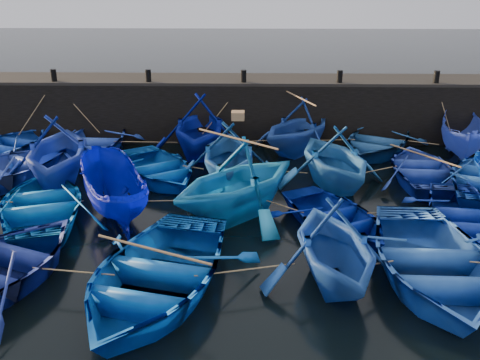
{
  "coord_description": "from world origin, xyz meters",
  "views": [
    {
      "loc": [
        0.37,
        -12.74,
        6.91
      ],
      "look_at": [
        0.0,
        3.2,
        0.7
      ],
      "focal_mm": 40.0,
      "sensor_mm": 36.0,
      "label": 1
    }
  ],
  "objects": [
    {
      "name": "ground",
      "position": [
        0.0,
        0.0,
        0.0
      ],
      "size": [
        120.0,
        120.0,
        0.0
      ],
      "primitive_type": "plane",
      "color": "black",
      "rests_on": "ground"
    },
    {
      "name": "quay_wall",
      "position": [
        0.0,
        10.5,
        1.25
      ],
      "size": [
        26.0,
        2.5,
        2.5
      ],
      "primitive_type": "cube",
      "color": "black",
      "rests_on": "ground"
    },
    {
      "name": "quay_top",
      "position": [
        0.0,
        10.5,
        2.56
      ],
      "size": [
        26.0,
        2.5,
        0.12
      ],
      "primitive_type": "cube",
      "color": "black",
      "rests_on": "quay_wall"
    },
    {
      "name": "bollard_0",
      "position": [
        -8.0,
        9.6,
        2.87
      ],
      "size": [
        0.24,
        0.24,
        0.5
      ],
      "primitive_type": "cylinder",
      "color": "black",
      "rests_on": "quay_top"
    },
    {
      "name": "bollard_1",
      "position": [
        -4.0,
        9.6,
        2.87
      ],
      "size": [
        0.24,
        0.24,
        0.5
      ],
      "primitive_type": "cylinder",
      "color": "black",
      "rests_on": "quay_top"
    },
    {
      "name": "bollard_2",
      "position": [
        0.0,
        9.6,
        2.87
      ],
      "size": [
        0.24,
        0.24,
        0.5
      ],
      "primitive_type": "cylinder",
      "color": "black",
      "rests_on": "quay_top"
    },
    {
      "name": "bollard_3",
      "position": [
        4.0,
        9.6,
        2.87
      ],
      "size": [
        0.24,
        0.24,
        0.5
      ],
      "primitive_type": "cylinder",
      "color": "black",
      "rests_on": "quay_top"
    },
    {
      "name": "bollard_4",
      "position": [
        8.0,
        9.6,
        2.87
      ],
      "size": [
        0.24,
        0.24,
        0.5
      ],
      "primitive_type": "cylinder",
      "color": "black",
      "rests_on": "quay_top"
    },
    {
      "name": "boat_0",
      "position": [
        -9.41,
        7.37,
        0.48
      ],
      "size": [
        4.67,
        5.48,
        0.96
      ],
      "primitive_type": "imported",
      "rotation": [
        0.0,
        0.0,
        2.81
      ],
      "color": "navy",
      "rests_on": "ground"
    },
    {
      "name": "boat_1",
      "position": [
        -6.09,
        7.75,
        0.53
      ],
      "size": [
        3.84,
        5.22,
        1.05
      ],
      "primitive_type": "imported",
      "rotation": [
        0.0,
        0.0,
        -0.04
      ],
      "color": "blue",
      "rests_on": "ground"
    },
    {
      "name": "boat_2",
      "position": [
        -1.71,
        7.69,
        1.25
      ],
      "size": [
        4.09,
        4.74,
        2.49
      ],
      "primitive_type": "imported",
      "rotation": [
        0.0,
        0.0,
        -0.0
      ],
      "color": "#04148B",
      "rests_on": "ground"
    },
    {
      "name": "boat_3",
      "position": [
        2.22,
        8.1,
        1.14
      ],
      "size": [
        5.58,
        5.69,
        2.27
      ],
      "primitive_type": "imported",
      "rotation": [
        0.0,
        0.0,
        -0.65
      ],
      "color": "#1F45A3",
      "rests_on": "ground"
    },
    {
      "name": "boat_4",
      "position": [
        5.47,
        8.26,
        0.51
      ],
      "size": [
        5.43,
        6.0,
        1.02
      ],
      "primitive_type": "imported",
      "rotation": [
        0.0,
        0.0,
        -0.49
      ],
      "color": "navy",
      "rests_on": "ground"
    },
    {
      "name": "boat_5",
      "position": [
        8.69,
        7.63,
        0.84
      ],
      "size": [
        2.75,
        4.63,
        1.68
      ],
      "primitive_type": "imported",
      "rotation": [
        0.0,
        0.0,
        -0.27
      ],
      "color": "blue",
      "rests_on": "ground"
    },
    {
      "name": "boat_6",
      "position": [
        -8.23,
        4.47,
        0.56
      ],
      "size": [
        6.39,
        6.67,
        1.13
      ],
      "primitive_type": "imported",
      "rotation": [
        0.0,
        0.0,
        2.49
      ],
      "color": "#263E95",
      "rests_on": "ground"
    },
    {
      "name": "boat_7",
      "position": [
        -6.24,
        4.47,
        1.28
      ],
      "size": [
        5.02,
        5.56,
        2.56
      ],
      "primitive_type": "imported",
      "rotation": [
        0.0,
        0.0,
        3.33
      ],
      "color": "#1C37A2",
      "rests_on": "ground"
    },
    {
      "name": "boat_8",
      "position": [
        -2.95,
        4.93,
        0.47
      ],
      "size": [
        5.08,
        5.5,
        0.93
      ],
      "primitive_type": "imported",
      "rotation": [
        0.0,
        0.0,
        0.55
      ],
      "color": "#064CBF",
      "rests_on": "ground"
    },
    {
      "name": "boat_9",
      "position": [
        -0.4,
        4.61,
        1.16
      ],
      "size": [
        3.93,
        4.52,
        2.32
      ],
      "primitive_type": "imported",
      "rotation": [
        0.0,
        0.0,
        3.17
      ],
      "color": "#164D8D",
      "rests_on": "ground"
    },
    {
      "name": "boat_10",
      "position": [
        3.17,
        4.29,
        1.15
      ],
      "size": [
        4.82,
        5.23,
        2.3
      ],
      "primitive_type": "imported",
      "rotation": [
        0.0,
        0.0,
        3.42
      ],
      "color": "#1E5EA4",
      "rests_on": "ground"
    },
    {
      "name": "boat_11",
      "position": [
        6.38,
        5.07,
        0.46
      ],
      "size": [
        3.54,
        4.7,
        0.93
      ],
      "primitive_type": "imported",
      "rotation": [
        0.0,
        0.0,
        3.06
      ],
      "color": "#1F39A0",
      "rests_on": "ground"
    },
    {
      "name": "boat_14",
      "position": [
        -5.81,
        1.62,
        0.52
      ],
      "size": [
        4.91,
        5.84,
        1.04
      ],
      "primitive_type": "imported",
      "rotation": [
        0.0,
        0.0,
        3.44
      ],
      "color": "blue",
      "rests_on": "ground"
    },
    {
      "name": "boat_15",
      "position": [
        -3.74,
        1.78,
        0.85
      ],
      "size": [
        3.38,
        4.68,
        1.7
      ],
      "primitive_type": "imported",
      "rotation": [
        0.0,
        0.0,
        3.58
      ],
      "color": "#0009A0",
      "rests_on": "ground"
    },
    {
      "name": "boat_16",
      "position": [
        -0.07,
        1.91,
        1.22
      ],
      "size": [
        6.11,
        6.11,
        2.44
      ],
      "primitive_type": "imported",
      "rotation": [
        0.0,
        0.0,
        -0.79
      ],
      "color": "blue",
      "rests_on": "ground"
    },
    {
      "name": "boat_17",
      "position": [
        2.76,
        1.07,
        0.43
      ],
      "size": [
        4.54,
        5.04,
        0.86
      ],
      "primitive_type": "imported",
      "rotation": [
        0.0,
        0.0,
        0.48
      ],
      "color": "#011888",
      "rests_on": "ground"
    },
    {
      "name": "boat_18",
      "position": [
        6.5,
        1.24,
        0.45
      ],
      "size": [
        3.64,
        4.72,
        0.91
      ],
      "primitive_type": "imported",
      "rotation": [
        0.0,
        0.0,
        -0.12
      ],
      "color": "navy",
      "rests_on": "ground"
    },
    {
      "name": "boat_22",
      "position": [
        -1.8,
        -2.38,
        0.59
      ],
      "size": [
        5.31,
        6.51,
        1.18
      ],
      "primitive_type": "imported",
      "rotation": [
        0.0,
        0.0,
        -0.24
      ],
      "color": "#0749AD",
      "rests_on": "ground"
    },
    {
      "name": "boat_23",
      "position": [
        2.3,
        -1.78,
        1.06
      ],
      "size": [
        4.02,
        4.49,
        2.13
      ],
      "primitive_type": "imported",
      "rotation": [
        0.0,
        0.0,
        0.14
      ],
      "color": "#19479C",
      "rests_on": "ground"
    },
    {
      "name": "boat_24",
      "position": [
        4.63,
        -1.6,
        0.58
      ],
      "size": [
        4.18,
        5.73,
        1.16
      ],
      "primitive_type": "imported",
      "rotation": [
        0.0,
        0.0,
        -0.03
      ],
      "color": "blue",
      "rests_on": "ground"
    },
    {
      "name": "wooden_crate",
      "position": [
        -0.1,
        4.61,
        2.46
      ],
      "size": [
        0.43,
        0.44,
        0.27
      ],
      "primitive_type": "cube",
      "color": "#996C43",
      "rests_on": "boat_9"
    },
    {
      "name": "mooring_ropes",
      "position": [
        0.09,
        5.12,
        0.89
      ],
      "size": [
        18.15,
        11.92,
        2.1
      ],
      "color": "tan",
      "rests_on": "ground"
    },
    {
      "name": "loose_oars",
      "position": [
        1.68,
        3.17,
        1.74
      ],
      "size": [
        10.44,
        12.56,
        1.58
      ],
      "color": "#99724C",
      "rests_on": "ground"
    }
  ]
}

